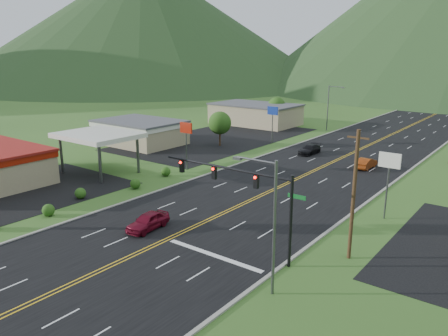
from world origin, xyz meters
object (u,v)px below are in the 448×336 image
Objects in this scene: traffic_signal at (245,188)px; gas_canopy at (98,136)px; streetlight_east at (270,219)px; streetlight_west at (330,105)px; car_dark_mid at (310,150)px; car_red_far at (366,163)px; car_red_near at (148,222)px.

gas_canopy is (-28.48, 8.00, -0.46)m from traffic_signal.
traffic_signal is at bearing 139.61° from streetlight_east.
streetlight_east is at bearing -69.14° from streetlight_west.
streetlight_east is 1.00× the size of streetlight_west.
traffic_signal is at bearing -70.45° from car_dark_mid.
traffic_signal is at bearing -72.03° from streetlight_west.
gas_canopy reaches higher than car_dark_mid.
streetlight_west is 30.23m from car_red_far.
car_red_near is 1.00× the size of car_red_far.
gas_canopy is 31.70m from car_dark_mid.
car_red_far is (10.09, -3.25, 0.03)m from car_dark_mid.
car_red_near reaches higher than car_red_far.
streetlight_west is 22.98m from car_dark_mid.
streetlight_east is 1.86× the size of car_dark_mid.
gas_canopy is at bearing 41.88° from car_red_far.
car_red_far is at bearing 71.22° from car_red_near.
streetlight_east is 35.28m from gas_canopy.
streetlight_east reaches higher than traffic_signal.
gas_canopy is 2.07× the size of car_dark_mid.
traffic_signal is 29.59m from gas_canopy.
car_red_near is (19.11, -9.49, -4.12)m from gas_canopy.
gas_canopy is (-33.18, 12.00, -0.31)m from streetlight_east.
streetlight_west reaches higher than traffic_signal.
gas_canopy is 21.73m from car_red_near.
car_red_near is 0.92× the size of car_dark_mid.
car_dark_mid is (16.95, 26.45, -4.17)m from gas_canopy.
car_red_near is at bearing -85.52° from car_dark_mid.
car_dark_mid is (-11.53, 34.46, -4.63)m from traffic_signal.
streetlight_east is 0.90× the size of gas_canopy.
streetlight_west is 2.03× the size of car_red_near.
gas_canopy is at bearing -102.13° from streetlight_west.
car_red_near is 36.01m from car_dark_mid.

